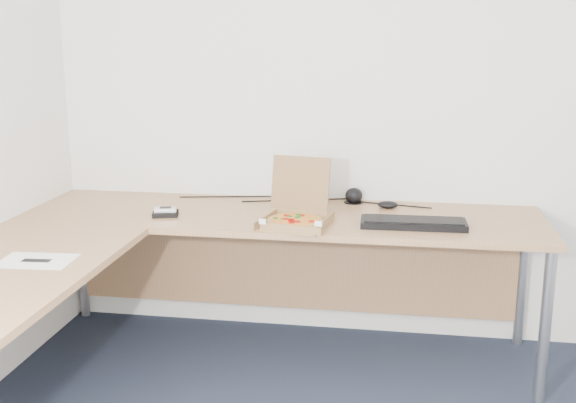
% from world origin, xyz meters
% --- Properties ---
extents(room_shell, '(3.50, 3.50, 2.50)m').
position_xyz_m(room_shell, '(0.00, 0.00, 1.25)').
color(room_shell, white).
rests_on(room_shell, ground).
extents(desk, '(2.50, 2.20, 0.73)m').
position_xyz_m(desk, '(-0.82, 0.97, 0.70)').
color(desk, '#B07D51').
rests_on(desk, ground).
extents(pizza_box, '(0.28, 0.33, 0.29)m').
position_xyz_m(pizza_box, '(-0.40, 1.21, 0.76)').
color(pizza_box, '#997043').
rests_on(pizza_box, desk).
extents(drinking_glass, '(0.07, 0.07, 0.12)m').
position_xyz_m(drinking_glass, '(-0.34, 1.63, 0.79)').
color(drinking_glass, silver).
rests_on(drinking_glass, desk).
extents(keyboard, '(0.48, 0.18, 0.03)m').
position_xyz_m(keyboard, '(0.13, 1.26, 0.74)').
color(keyboard, black).
rests_on(keyboard, desk).
extents(mouse, '(0.11, 0.09, 0.04)m').
position_xyz_m(mouse, '(0.01, 1.58, 0.75)').
color(mouse, black).
rests_on(mouse, desk).
extents(wallet, '(0.14, 0.13, 0.02)m').
position_xyz_m(wallet, '(-1.04, 1.27, 0.74)').
color(wallet, black).
rests_on(wallet, desk).
extents(phone, '(0.11, 0.08, 0.02)m').
position_xyz_m(phone, '(-1.04, 1.27, 0.76)').
color(phone, '#B2B5BA').
rests_on(phone, wallet).
extents(paper_sheet, '(0.29, 0.22, 0.00)m').
position_xyz_m(paper_sheet, '(-1.31, 0.53, 0.73)').
color(paper_sheet, white).
rests_on(paper_sheet, desk).
extents(dome_speaker, '(0.10, 0.10, 0.08)m').
position_xyz_m(dome_speaker, '(-0.17, 1.68, 0.77)').
color(dome_speaker, black).
rests_on(dome_speaker, desk).
extents(cable_bundle, '(0.64, 0.13, 0.01)m').
position_xyz_m(cable_bundle, '(-0.46, 1.68, 0.73)').
color(cable_bundle, black).
rests_on(cable_bundle, desk).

